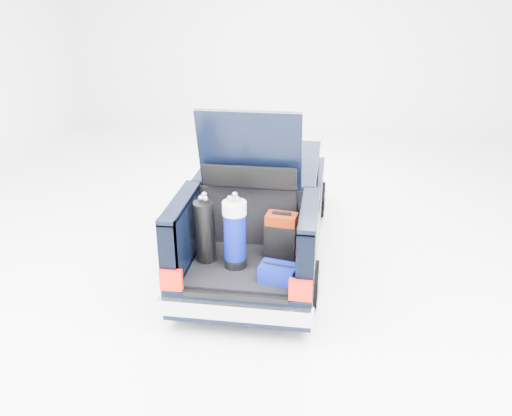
% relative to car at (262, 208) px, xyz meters
% --- Properties ---
extents(ground, '(14.00, 14.00, 0.00)m').
position_rel_car_xyz_m(ground, '(0.00, -0.11, -0.67)').
color(ground, white).
rests_on(ground, ground).
extents(car, '(1.87, 4.65, 2.47)m').
position_rel_car_xyz_m(car, '(0.00, 0.00, 0.00)').
color(car, black).
rests_on(car, ground).
extents(red_suitcase, '(0.40, 0.29, 0.63)m').
position_rel_car_xyz_m(red_suitcase, '(0.42, -1.32, 0.22)').
color(red_suitcase, maroon).
rests_on(red_suitcase, car).
extents(black_golf_bag, '(0.31, 0.34, 0.90)m').
position_rel_car_xyz_m(black_golf_bag, '(-0.50, -1.55, 0.33)').
color(black_golf_bag, black).
rests_on(black_golf_bag, car).
extents(blue_golf_bag, '(0.37, 0.37, 0.97)m').
position_rel_car_xyz_m(blue_golf_bag, '(-0.11, -1.63, 0.37)').
color(blue_golf_bag, black).
rests_on(blue_golf_bag, car).
extents(blue_duffel, '(0.47, 0.35, 0.22)m').
position_rel_car_xyz_m(blue_duffel, '(0.45, -1.90, 0.03)').
color(blue_duffel, '#050E77').
rests_on(blue_duffel, car).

